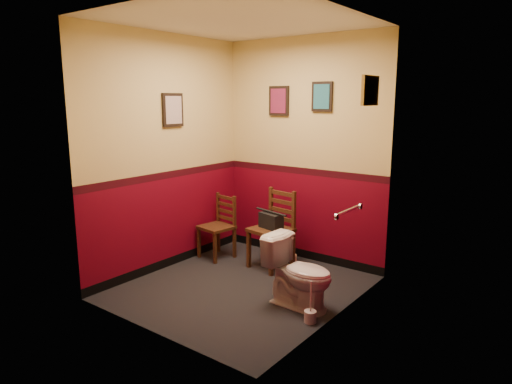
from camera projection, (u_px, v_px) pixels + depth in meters
floor at (242, 287)px, 4.86m from camera, size 2.20×2.40×0.00m
ceiling at (240, 21)px, 4.32m from camera, size 2.20×2.40×0.00m
wall_back at (303, 151)px, 5.53m from camera, size 2.20×0.00×2.70m
wall_front at (147, 178)px, 3.65m from camera, size 2.20×0.00×2.70m
wall_left at (167, 154)px, 5.24m from camera, size 0.00×2.40×2.70m
wall_right at (340, 172)px, 3.94m from camera, size 0.00×2.40×2.70m
grab_bar at (348, 211)px, 4.24m from camera, size 0.05×0.56×0.06m
framed_print_back_a at (279, 101)px, 5.60m from camera, size 0.28×0.04×0.36m
framed_print_back_b at (322, 97)px, 5.24m from camera, size 0.26×0.04×0.34m
framed_print_left at (173, 110)px, 5.21m from camera, size 0.04×0.30×0.38m
framed_print_right at (370, 91)px, 4.28m from camera, size 0.04×0.34×0.28m
toilet at (299, 273)px, 4.36m from camera, size 0.70×0.41×0.68m
toilet_brush at (310, 316)px, 4.09m from camera, size 0.11×0.11×0.39m
chair_left at (219, 226)px, 5.74m from camera, size 0.42×0.42×0.79m
chair_right at (273, 229)px, 5.38m from camera, size 0.49×0.49×0.93m
handbag at (271, 221)px, 5.33m from camera, size 0.31×0.21×0.21m
tp_stack at (289, 255)px, 5.65m from camera, size 0.21×0.11×0.18m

